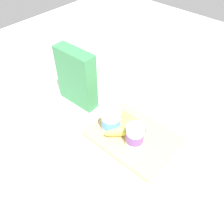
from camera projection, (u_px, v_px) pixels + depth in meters
name	position (u px, v px, depth m)	size (l,w,h in m)	color
ground_plane	(133.00, 138.00, 0.91)	(2.40, 2.40, 0.00)	silver
cutting_board	(133.00, 136.00, 0.90)	(0.31, 0.24, 0.02)	tan
cereal_box	(77.00, 78.00, 0.97)	(0.18, 0.06, 0.25)	#38844C
yogurt_cup_front	(135.00, 136.00, 0.84)	(0.06, 0.06, 0.09)	white
yogurt_cup_back	(111.00, 121.00, 0.89)	(0.08, 0.08, 0.09)	white
banana_bunch	(125.00, 124.00, 0.91)	(0.18, 0.15, 0.04)	#DDDA51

